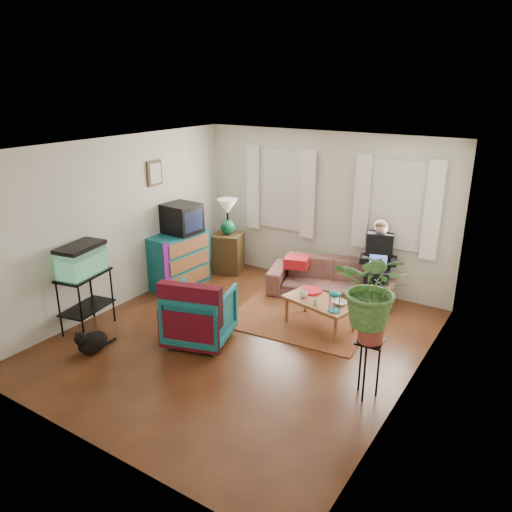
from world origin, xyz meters
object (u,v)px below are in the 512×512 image
Objects in this scene: side_table at (228,253)px; dresser at (179,259)px; aquarium_stand at (87,302)px; coffee_table at (320,314)px; sofa at (331,273)px; plant_stand at (368,369)px; armchair at (200,312)px.

dresser is at bearing -109.05° from side_table.
aquarium_stand is 3.30m from coffee_table.
dresser is 1.23× the size of aquarium_stand.
sofa is 2.60m from dresser.
sofa is 2.87× the size of plant_stand.
dresser is (-0.34, -0.98, 0.10)m from side_table.
dresser is at bearing -169.40° from coffee_table.
aquarium_stand is at bearing -133.31° from coffee_table.
side_table is at bearing 146.89° from plant_stand.
plant_stand is at bearing -33.11° from side_table.
sofa is at bearing -126.73° from armchair.
side_table is at bearing 168.33° from coffee_table.
armchair reaches higher than coffee_table.
armchair is at bearing -36.85° from dresser.
dresser is at bearing 79.11° from aquarium_stand.
aquarium_stand is (-0.01, -1.94, -0.04)m from dresser.
side_table is 1.03× the size of plant_stand.
side_table is 0.70× the size of dresser.
plant_stand is (3.57, -2.32, -0.01)m from side_table.
dresser reaches higher than armchair.
armchair is 2.37m from plant_stand.
armchair is at bearing -62.71° from side_table.
sofa reaches higher than side_table.
side_table is at bearing 72.58° from aquarium_stand.
plant_stand is at bearing -73.74° from sofa.
sofa is at bearing 122.80° from plant_stand.
coffee_table is (1.19, 1.22, -0.21)m from armchair.
sofa is at bearing 0.60° from side_table.
plant_stand is (2.37, -0.00, -0.07)m from armchair.
dresser is 1.23× the size of armchair.
coffee_table is (0.34, -1.12, -0.18)m from sofa.
aquarium_stand is 0.83× the size of coffee_table.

